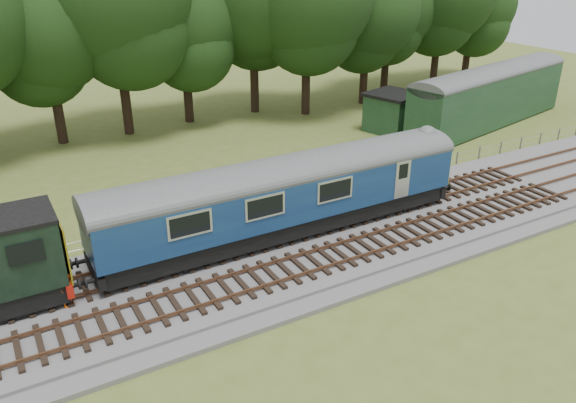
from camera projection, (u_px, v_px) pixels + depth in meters
ground at (269, 261)px, 25.18m from camera, size 120.00×120.00×0.00m
ballast at (269, 258)px, 25.10m from camera, size 70.00×7.00×0.35m
track_north at (255, 240)px, 26.11m from camera, size 67.20×2.40×0.21m
track_south at (286, 270)px, 23.74m from camera, size 67.20×2.40×0.21m
fence at (228, 222)px, 28.73m from camera, size 64.00×0.12×1.00m
tree_line at (133, 132)px, 42.53m from camera, size 70.00×8.00×18.00m
dmu_railcar at (286, 190)px, 25.95m from camera, size 18.05×2.86×3.88m
worker at (66, 287)px, 21.17m from camera, size 0.72×0.62×1.67m
parked_coach at (490, 93)px, 43.40m from camera, size 17.81×6.71×4.49m
shed at (393, 112)px, 42.27m from camera, size 4.41×4.41×2.93m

